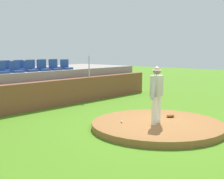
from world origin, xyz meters
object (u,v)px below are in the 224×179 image
Objects in this scene: stadium_chair_1 at (16,69)px; stadium_chair_10 at (43,66)px; pitcher at (157,90)px; stadium_chair_2 at (30,68)px; baseball at (122,122)px; stadium_chair_5 at (66,66)px; stadium_chair_7 at (6,68)px; stadium_chair_0 at (1,70)px; stadium_chair_9 at (32,67)px; stadium_chair_11 at (54,66)px; fielding_glove at (170,116)px; stadium_chair_8 at (20,67)px; stadium_chair_3 at (43,67)px; stadium_chair_4 at (54,67)px.

stadium_chair_10 is at bearing -156.01° from stadium_chair_1.
pitcher is 3.67× the size of stadium_chair_2.
baseball is at bearing 85.11° from stadium_chair_2.
stadium_chair_5 is 2.92m from stadium_chair_7.
stadium_chair_1 and stadium_chair_7 have the same top height.
stadium_chair_0 and stadium_chair_9 have the same top height.
stadium_chair_1 is at bearing 32.88° from stadium_chair_9.
stadium_chair_5 is 0.88m from stadium_chair_11.
fielding_glove is 6.99m from stadium_chair_1.
stadium_chair_8 is at bearing -129.76° from stadium_chair_1.
stadium_chair_10 is at bearing -161.13° from stadium_chair_0.
stadium_chair_10 is (0.67, 0.91, 0.00)m from stadium_chair_3.
pitcher is 3.67× the size of stadium_chair_1.
baseball is 1.90m from fielding_glove.
pitcher is 6.84m from stadium_chair_0.
stadium_chair_8 and stadium_chair_10 have the same top height.
stadium_chair_5 is at bearing 60.69° from pitcher.
stadium_chair_2 is 2.10m from stadium_chair_5.
baseball is at bearing 92.23° from stadium_chair_1.
stadium_chair_2 and stadium_chair_9 have the same top height.
stadium_chair_1 is at bearing 0.39° from stadium_chair_5.
stadium_chair_1 and stadium_chair_10 have the same top height.
baseball is 6.83m from stadium_chair_7.
stadium_chair_9 is (0.52, 7.57, 0.44)m from pitcher.
stadium_chair_5 and stadium_chair_7 have the same top height.
stadium_chair_0 is at bearing 90.15° from pitcher.
stadium_chair_0 and stadium_chair_1 have the same top height.
stadium_chair_5 reaches higher than fielding_glove.
stadium_chair_5 is 1.00× the size of stadium_chair_7.
stadium_chair_5 is (2.60, 5.80, 1.47)m from baseball.
stadium_chair_9 is at bearing 80.07° from baseball.
stadium_chair_1 is 1.00× the size of stadium_chair_5.
pitcher is at bearing 91.30° from stadium_chair_2.
stadium_chair_5 is 1.00× the size of stadium_chair_10.
stadium_chair_0 reaches higher than fielding_glove.
stadium_chair_9 is at bearing -52.49° from stadium_chair_4.
stadium_chair_0 is 1.00× the size of stadium_chair_3.
baseball is at bearing 72.12° from stadium_chair_4.
stadium_chair_0 reaches higher than baseball.
stadium_chair_0 is 2.11m from stadium_chair_3.
stadium_chair_10 is (2.07, 0.05, 0.00)m from stadium_chair_7.
stadium_chair_11 is (2.06, 0.02, 0.00)m from stadium_chair_8.
stadium_chair_4 is at bearing 177.45° from stadium_chair_3.
stadium_chair_4 reaches higher than fielding_glove.
stadium_chair_3 is at bearing 72.21° from pitcher.
stadium_chair_0 is at bearing 0.62° from stadium_chair_5.
stadium_chair_5 is 1.00× the size of stadium_chair_9.
baseball is 0.15× the size of stadium_chair_3.
pitcher is 7.60m from stadium_chair_9.
stadium_chair_1 is 0.89m from stadium_chair_7.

